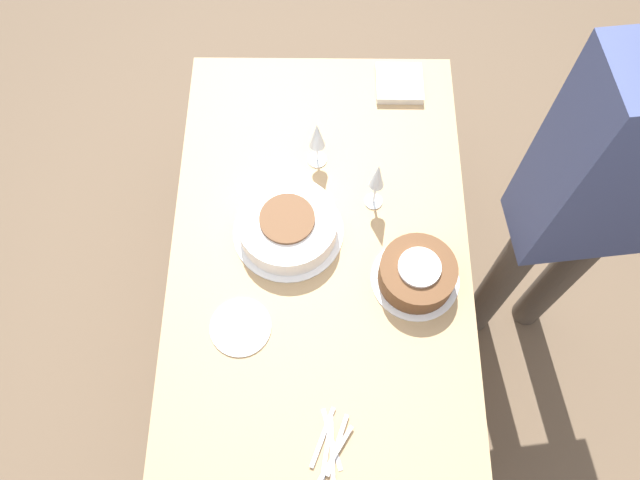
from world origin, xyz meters
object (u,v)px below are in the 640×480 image
Objects in this scene: wine_glass_far at (377,178)px; cake_center_white at (288,226)px; wine_glass_near at (317,137)px; person_cutting at (605,189)px; cake_front_chocolate at (417,274)px.

cake_center_white is at bearing 112.21° from wine_glass_far.
wine_glass_far reaches higher than wine_glass_near.
cake_center_white is at bearing 161.79° from wine_glass_near.
wine_glass_near is 0.24m from wine_glass_far.
wine_glass_far is at bearing -130.55° from wine_glass_near.
wine_glass_near is at bearing 49.45° from wine_glass_far.
wine_glass_near reaches higher than cake_center_white.
wine_glass_far is (0.11, -0.27, 0.11)m from cake_center_white.
cake_center_white is 0.91m from person_cutting.
cake_front_chocolate is 1.23× the size of wine_glass_far.
cake_front_chocolate is 0.15× the size of person_cutting.
person_cutting is (-0.14, -0.59, 0.19)m from wine_glass_far.
wine_glass_far is at bearing 23.95° from cake_front_chocolate.
cake_center_white is 0.30m from wine_glass_near.
cake_front_chocolate is (-0.16, -0.39, 0.00)m from cake_center_white.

